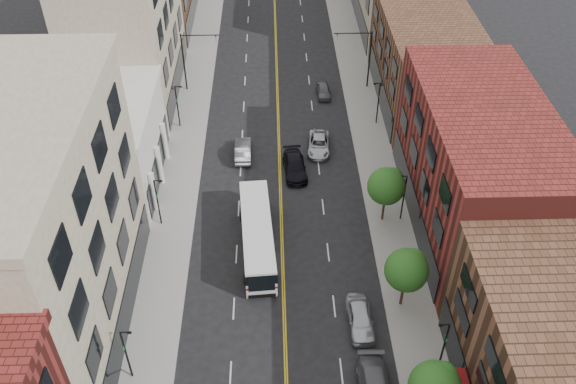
{
  "coord_description": "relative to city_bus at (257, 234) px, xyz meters",
  "views": [
    {
      "loc": [
        -0.6,
        -17.21,
        38.19
      ],
      "look_at": [
        0.56,
        22.32,
        5.0
      ],
      "focal_mm": 38.0,
      "sensor_mm": 36.0,
      "label": 1
    }
  ],
  "objects": [
    {
      "name": "lamp_l_1",
      "position": [
        -8.81,
        -12.63,
        1.23
      ],
      "size": [
        0.81,
        0.55,
        5.05
      ],
      "color": "black",
      "rests_on": "sidewalk_left"
    },
    {
      "name": "signal_mast_right",
      "position": [
        12.41,
        27.37,
        2.91
      ],
      "size": [
        4.49,
        0.18,
        7.2
      ],
      "color": "black",
      "rests_on": "sidewalk_right"
    },
    {
      "name": "city_bus",
      "position": [
        0.0,
        0.0,
        0.0
      ],
      "size": [
        3.41,
        11.76,
        2.99
      ],
      "rotation": [
        0.0,
        0.0,
        0.07
      ],
      "color": "silver",
      "rests_on": "ground"
    },
    {
      "name": "bldg_l_white",
      "position": [
        -14.86,
        10.37,
        2.26
      ],
      "size": [
        10.0,
        14.0,
        8.0
      ],
      "primitive_type": "cube",
      "color": "silver",
      "rests_on": "ground"
    },
    {
      "name": "lamp_l_3",
      "position": [
        -8.81,
        19.37,
        1.23
      ],
      "size": [
        0.81,
        0.55,
        5.05
      ],
      "color": "black",
      "rests_on": "sidewalk_left"
    },
    {
      "name": "car_lane_behind",
      "position": [
        -1.66,
        13.66,
        -0.97
      ],
      "size": [
        1.73,
        4.69,
        1.53
      ],
      "primitive_type": "imported",
      "rotation": [
        0.0,
        0.0,
        3.16
      ],
      "color": "#515157",
      "rests_on": "ground"
    },
    {
      "name": "bldg_r_mid",
      "position": [
        19.14,
        3.37,
        4.26
      ],
      "size": [
        10.0,
        22.0,
        12.0
      ],
      "primitive_type": "cube",
      "color": "#5D1D18",
      "rests_on": "ground"
    },
    {
      "name": "sidewalk_right",
      "position": [
        12.14,
        14.37,
        -1.66
      ],
      "size": [
        4.0,
        110.0,
        0.15
      ],
      "primitive_type": "cube",
      "color": "gray",
      "rests_on": "ground"
    },
    {
      "name": "bldg_l_tanoffice",
      "position": [
        -14.86,
        -7.63,
        7.26
      ],
      "size": [
        10.0,
        22.0,
        18.0
      ],
      "primitive_type": "cube",
      "color": "gray",
      "rests_on": "ground"
    },
    {
      "name": "signal_mast_left",
      "position": [
        -8.13,
        27.37,
        2.91
      ],
      "size": [
        4.49,
        0.18,
        7.2
      ],
      "color": "black",
      "rests_on": "sidewalk_left"
    },
    {
      "name": "car_parked_far",
      "position": [
        7.94,
        -8.55,
        -0.94
      ],
      "size": [
        2.03,
        4.73,
        1.59
      ],
      "primitive_type": "imported",
      "rotation": [
        0.0,
        0.0,
        0.03
      ],
      "color": "#B9BCC1",
      "rests_on": "ground"
    },
    {
      "name": "sidewalk_left",
      "position": [
        -7.86,
        14.37,
        -1.66
      ],
      "size": [
        4.0,
        110.0,
        0.15
      ],
      "primitive_type": "cube",
      "color": "gray",
      "rests_on": "ground"
    },
    {
      "name": "lamp_r_2",
      "position": [
        13.09,
        3.37,
        1.23
      ],
      "size": [
        0.81,
        0.55,
        5.05
      ],
      "color": "black",
      "rests_on": "sidewalk_right"
    },
    {
      "name": "tree_r_2",
      "position": [
        11.53,
        -6.56,
        2.39
      ],
      "size": [
        3.4,
        3.4,
        5.59
      ],
      "color": "black",
      "rests_on": "sidewalk_right"
    },
    {
      "name": "tree_r_3",
      "position": [
        11.53,
        3.44,
        2.39
      ],
      "size": [
        3.4,
        3.4,
        5.59
      ],
      "color": "black",
      "rests_on": "sidewalk_right"
    },
    {
      "name": "lamp_l_2",
      "position": [
        -8.81,
        3.37,
        1.23
      ],
      "size": [
        0.81,
        0.55,
        5.05
      ],
      "color": "black",
      "rests_on": "sidewalk_left"
    },
    {
      "name": "bldg_l_far_a",
      "position": [
        -14.86,
        27.37,
        7.26
      ],
      "size": [
        10.0,
        20.0,
        18.0
      ],
      "primitive_type": "cube",
      "color": "gray",
      "rests_on": "ground"
    },
    {
      "name": "car_lane_a",
      "position": [
        3.64,
        10.71,
        -0.96
      ],
      "size": [
        2.6,
        5.49,
        1.55
      ],
      "primitive_type": "imported",
      "rotation": [
        0.0,
        0.0,
        0.08
      ],
      "color": "black",
      "rests_on": "ground"
    },
    {
      "name": "car_lane_b",
      "position": [
        6.35,
        14.6,
        -1.04
      ],
      "size": [
        2.72,
        5.16,
        1.38
      ],
      "primitive_type": "imported",
      "rotation": [
        0.0,
        0.0,
        -0.09
      ],
      "color": "#B1B4B9",
      "rests_on": "ground"
    },
    {
      "name": "bldg_r_far_a",
      "position": [
        19.14,
        24.37,
        3.26
      ],
      "size": [
        10.0,
        20.0,
        10.0
      ],
      "primitive_type": "cube",
      "color": "#513320",
      "rests_on": "ground"
    },
    {
      "name": "lamp_r_3",
      "position": [
        13.09,
        19.37,
        1.23
      ],
      "size": [
        0.81,
        0.55,
        5.05
      ],
      "color": "black",
      "rests_on": "sidewalk_right"
    },
    {
      "name": "lamp_r_1",
      "position": [
        13.09,
        -12.63,
        1.23
      ],
      "size": [
        0.81,
        0.55,
        5.05
      ],
      "color": "black",
      "rests_on": "sidewalk_right"
    },
    {
      "name": "car_lane_c",
      "position": [
        7.64,
        25.65,
        -1.08
      ],
      "size": [
        1.72,
        3.91,
        1.31
      ],
      "primitive_type": "imported",
      "rotation": [
        0.0,
        0.0,
        0.04
      ],
      "color": "#4F4E54",
      "rests_on": "ground"
    }
  ]
}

